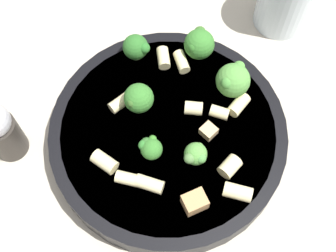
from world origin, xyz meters
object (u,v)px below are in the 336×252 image
Objects in this scene: rigatoni_10 at (196,111)px; chicken_chunk_0 at (208,131)px; broccoli_floret_3 at (137,47)px; rigatoni_5 at (120,103)px; rigatoni_6 at (219,112)px; broccoli_floret_5 at (199,44)px; pepper_shaker at (1,131)px; broccoli_floret_1 at (139,98)px; rigatoni_9 at (149,184)px; broccoli_floret_4 at (150,148)px; rigatoni_8 at (239,105)px; rigatoni_2 at (163,58)px; rigatoni_0 at (182,62)px; chicken_chunk_1 at (195,202)px; rigatoni_1 at (230,167)px; rigatoni_3 at (127,178)px; broccoli_floret_0 at (195,155)px; broccoli_floret_2 at (233,80)px; rigatoni_7 at (238,192)px; pasta_bowl at (168,135)px; rigatoni_4 at (105,162)px.

rigatoni_10 is 1.25× the size of chicken_chunk_0.
broccoli_floret_3 reaches higher than chicken_chunk_0.
rigatoni_6 is at bearing 44.71° from rigatoni_5.
pepper_shaker is (-0.06, -0.24, -0.01)m from broccoli_floret_5.
broccoli_floret_1 reaches higher than rigatoni_9.
broccoli_floret_4 is at bearing -106.25° from chicken_chunk_0.
broccoli_floret_5 is 1.48× the size of rigatoni_8.
rigatoni_2 is (0.03, 0.02, -0.01)m from broccoli_floret_3.
chicken_chunk_0 is (0.09, -0.03, -0.00)m from rigatoni_0.
broccoli_floret_4 is 1.53× the size of rigatoni_6.
rigatoni_0 is 1.27× the size of rigatoni_6.
rigatoni_0 is at bearing 172.74° from rigatoni_6.
rigatoni_1 is at bearing 96.39° from chicken_chunk_1.
rigatoni_5 is at bearing -91.17° from broccoli_floret_5.
rigatoni_2 and rigatoni_5 have the same top height.
rigatoni_3 is 1.19× the size of rigatoni_10.
rigatoni_8 reaches higher than rigatoni_0.
chicken_chunk_1 is at bearing -63.80° from rigatoni_8.
pepper_shaker reaches higher than broccoli_floret_1.
broccoli_floret_0 reaches higher than rigatoni_8.
broccoli_floret_4 is 0.17m from pepper_shaker.
broccoli_floret_0 is 0.22m from pepper_shaker.
chicken_chunk_1 reaches higher than rigatoni_3.
rigatoni_1 is at bearing 36.36° from broccoli_floret_0.
broccoli_floret_2 is 0.06m from broccoli_floret_5.
broccoli_floret_5 reaches higher than rigatoni_5.
rigatoni_7 is at bearing 43.57° from rigatoni_3.
rigatoni_10 reaches higher than rigatoni_0.
broccoli_floret_1 is 0.12m from rigatoni_1.
pasta_bowl is 0.05m from chicken_chunk_0.
chicken_chunk_1 reaches higher than rigatoni_0.
rigatoni_3 is (-0.03, -0.07, -0.01)m from broccoli_floret_0.
broccoli_floret_0 is at bearing -169.58° from rigatoni_7.
rigatoni_1 is at bearing 48.63° from rigatoni_4.
broccoli_floret_4 reaches higher than rigatoni_0.
broccoli_floret_5 reaches higher than rigatoni_7.
broccoli_floret_1 reaches higher than rigatoni_5.
pasta_bowl is 0.09m from chicken_chunk_1.
broccoli_floret_5 reaches higher than chicken_chunk_0.
rigatoni_7 is (0.16, 0.03, 0.00)m from rigatoni_5.
rigatoni_4 is (0.05, -0.15, 0.00)m from rigatoni_0.
rigatoni_8 reaches higher than chicken_chunk_0.
rigatoni_4 is 0.05m from rigatoni_9.
broccoli_floret_5 reaches higher than rigatoni_9.
broccoli_floret_2 is 0.27m from pepper_shaker.
chicken_chunk_1 is (-0.02, -0.04, 0.00)m from rigatoni_7.
broccoli_floret_0 is (0.05, -0.00, 0.03)m from pasta_bowl.
broccoli_floret_4 is 1.34× the size of rigatoni_3.
chicken_chunk_0 is at bearing 166.76° from rigatoni_1.
broccoli_floret_1 reaches higher than broccoli_floret_5.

